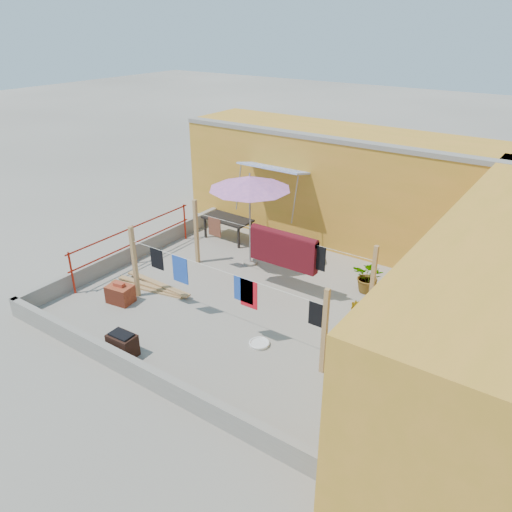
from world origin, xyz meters
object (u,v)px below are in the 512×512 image
at_px(patio_umbrella, 250,183).
at_px(white_basin, 259,343).
at_px(brazier, 123,344).
at_px(water_jug_b, 423,331).
at_px(brick_stack, 120,294).
at_px(green_hose, 444,288).
at_px(water_jug_a, 408,352).
at_px(outdoor_table, 228,220).
at_px(plant_back_a, 369,277).

bearing_deg(patio_umbrella, white_basin, -51.76).
relative_size(brazier, water_jug_b, 1.77).
bearing_deg(brazier, brick_stack, 139.94).
bearing_deg(green_hose, brick_stack, -140.63).
bearing_deg(white_basin, water_jug_a, 25.92).
bearing_deg(outdoor_table, water_jug_a, -21.92).
height_order(patio_umbrella, water_jug_b, patio_umbrella).
bearing_deg(water_jug_a, brazier, -146.56).
bearing_deg(outdoor_table, brazier, -72.70).
bearing_deg(plant_back_a, water_jug_b, -33.20).
xyz_separation_m(white_basin, water_jug_b, (2.65, 2.21, 0.10)).
xyz_separation_m(green_hose, plant_back_a, (-1.50, -1.21, 0.38)).
height_order(outdoor_table, white_basin, outdoor_table).
height_order(water_jug_b, plant_back_a, plant_back_a).
distance_m(brick_stack, water_jug_a, 6.54).
relative_size(white_basin, plant_back_a, 0.52).
height_order(brick_stack, green_hose, brick_stack).
relative_size(brick_stack, brazier, 1.12).
xyz_separation_m(patio_umbrella, outdoor_table, (-1.50, 0.96, -1.66)).
bearing_deg(plant_back_a, white_basin, -105.69).
bearing_deg(plant_back_a, outdoor_table, 173.32).
bearing_deg(brick_stack, white_basin, 7.01).
relative_size(outdoor_table, green_hose, 3.07).
bearing_deg(outdoor_table, white_basin, -45.58).
distance_m(patio_umbrella, white_basin, 4.36).
height_order(water_jug_b, green_hose, water_jug_b).
bearing_deg(patio_umbrella, plant_back_a, 7.03).
height_order(brick_stack, white_basin, brick_stack).
bearing_deg(green_hose, patio_umbrella, -161.22).
bearing_deg(outdoor_table, plant_back_a, -6.68).
height_order(water_jug_a, plant_back_a, plant_back_a).
relative_size(brick_stack, water_jug_a, 1.83).
bearing_deg(brazier, water_jug_b, 40.60).
distance_m(brick_stack, white_basin, 3.69).
bearing_deg(patio_umbrella, water_jug_a, -18.33).
relative_size(brazier, white_basin, 1.33).
bearing_deg(water_jug_a, water_jug_b, 90.00).
xyz_separation_m(patio_umbrella, plant_back_a, (3.25, 0.40, -1.87)).
bearing_deg(brick_stack, water_jug_a, 15.41).
height_order(brick_stack, plant_back_a, plant_back_a).
relative_size(brazier, plant_back_a, 0.69).
bearing_deg(brazier, plant_back_a, 59.96).
distance_m(brick_stack, green_hose, 7.88).
xyz_separation_m(water_jug_a, water_jug_b, (0.00, 0.92, -0.01)).
height_order(patio_umbrella, brick_stack, patio_umbrella).
distance_m(brazier, white_basin, 2.73).
height_order(water_jug_a, water_jug_b, water_jug_a).
xyz_separation_m(patio_umbrella, water_jug_a, (4.97, -1.65, -2.13)).
distance_m(white_basin, plant_back_a, 3.49).
height_order(brazier, water_jug_a, brazier).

